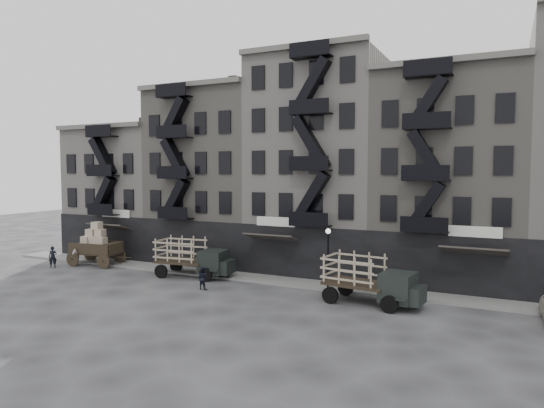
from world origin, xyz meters
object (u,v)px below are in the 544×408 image
at_px(stake_truck_west, 193,255).
at_px(pedestrian_west, 53,257).
at_px(horse, 73,256).
at_px(wagon, 95,241).
at_px(stake_truck_east, 370,277).
at_px(pedestrian_mid, 202,278).

height_order(stake_truck_west, pedestrian_west, stake_truck_west).
xyz_separation_m(horse, wagon, (1.55, 1.09, 1.31)).
relative_size(stake_truck_west, stake_truck_east, 1.00).
relative_size(horse, wagon, 0.41).
distance_m(wagon, pedestrian_west, 3.60).
relative_size(wagon, stake_truck_west, 0.75).
bearing_deg(pedestrian_mid, stake_truck_west, -47.74).
bearing_deg(stake_truck_west, horse, 177.10).
height_order(pedestrian_west, pedestrian_mid, pedestrian_west).
bearing_deg(pedestrian_west, pedestrian_mid, -48.26).
height_order(horse, wagon, wagon).
height_order(stake_truck_west, pedestrian_mid, stake_truck_west).
height_order(horse, stake_truck_east, stake_truck_east).
xyz_separation_m(wagon, pedestrian_mid, (13.21, -3.21, -1.32)).
xyz_separation_m(wagon, stake_truck_west, (10.30, -0.23, -0.40)).
xyz_separation_m(stake_truck_east, pedestrian_west, (-26.81, -0.60, -0.81)).
relative_size(horse, pedestrian_mid, 1.20).
bearing_deg(pedestrian_west, wagon, 1.19).
relative_size(horse, stake_truck_east, 0.31).
bearing_deg(wagon, horse, -152.12).
bearing_deg(horse, pedestrian_mid, -81.04).
distance_m(pedestrian_west, pedestrian_mid, 15.55).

